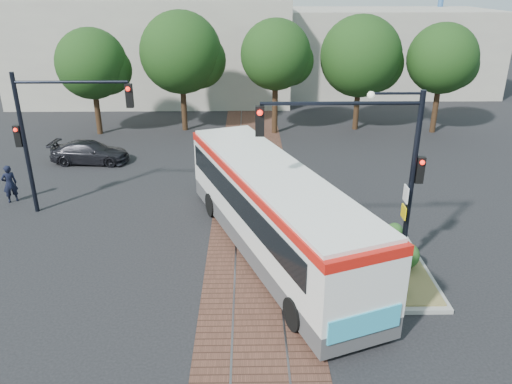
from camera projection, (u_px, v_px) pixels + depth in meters
ground at (256, 256)px, 18.27m from camera, size 120.00×120.00×0.00m
trackbed at (255, 209)px, 21.95m from camera, size 3.60×40.00×0.02m
tree_row at (271, 57)px, 31.50m from camera, size 26.40×5.60×7.67m
warehouses at (244, 49)px, 43.22m from camera, size 40.00×13.00×8.00m
city_bus at (273, 207)px, 17.88m from camera, size 6.64×12.15×3.22m
traffic_island at (394, 259)px, 17.39m from camera, size 2.20×5.20×1.13m
signal_pole_main at (377, 154)px, 15.96m from camera, size 5.49×0.46×6.00m
signal_pole_left at (49, 125)px, 20.30m from camera, size 4.99×0.34×6.00m
officer at (10, 184)px, 22.39m from camera, size 0.76×0.72×1.75m
parked_car at (90, 152)px, 27.37m from camera, size 4.29×1.96×1.22m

